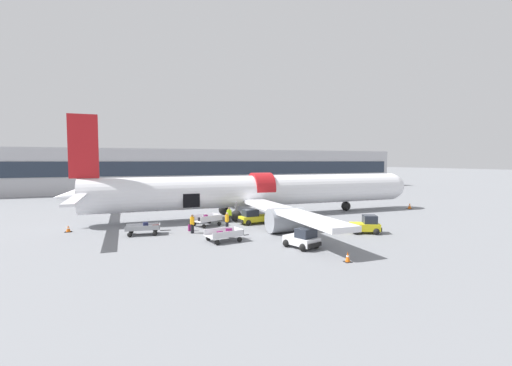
# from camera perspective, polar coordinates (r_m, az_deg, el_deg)

# --- Properties ---
(ground_plane) EXTENTS (500.00, 500.00, 0.00)m
(ground_plane) POSITION_cam_1_polar(r_m,az_deg,el_deg) (35.73, -1.55, -6.53)
(ground_plane) COLOR slate
(terminal_strip) EXTENTS (102.45, 12.77, 8.78)m
(terminal_strip) POSITION_cam_1_polar(r_m,az_deg,el_deg) (77.25, -12.26, 2.16)
(terminal_strip) COLOR #B2B2B7
(terminal_strip) RESTS_ON ground_plane
(airplane) EXTENTS (41.44, 37.02, 10.78)m
(airplane) POSITION_cam_1_polar(r_m,az_deg,el_deg) (39.15, 0.13, -1.46)
(airplane) COLOR silver
(airplane) RESTS_ON ground_plane
(baggage_tug_lead) EXTENTS (2.89, 2.46, 1.59)m
(baggage_tug_lead) POSITION_cam_1_polar(r_m,az_deg,el_deg) (31.78, 17.86, -6.77)
(baggage_tug_lead) COLOR yellow
(baggage_tug_lead) RESTS_ON ground_plane
(baggage_tug_mid) EXTENTS (2.46, 2.87, 1.48)m
(baggage_tug_mid) POSITION_cam_1_polar(r_m,az_deg,el_deg) (25.53, 7.78, -9.26)
(baggage_tug_mid) COLOR silver
(baggage_tug_mid) RESTS_ON ground_plane
(baggage_tug_rear) EXTENTS (3.43, 2.06, 1.47)m
(baggage_tug_rear) POSITION_cam_1_polar(r_m,az_deg,el_deg) (34.74, -0.38, -5.77)
(baggage_tug_rear) COLOR yellow
(baggage_tug_rear) RESTS_ON ground_plane
(baggage_cart_loading) EXTENTS (3.56, 2.61, 1.15)m
(baggage_cart_loading) POSITION_cam_1_polar(r_m,az_deg,el_deg) (33.96, -8.14, -6.19)
(baggage_cart_loading) COLOR silver
(baggage_cart_loading) RESTS_ON ground_plane
(baggage_cart_queued) EXTENTS (3.83, 1.97, 1.12)m
(baggage_cart_queued) POSITION_cam_1_polar(r_m,az_deg,el_deg) (31.16, -18.07, -7.35)
(baggage_cart_queued) COLOR #999BA0
(baggage_cart_queued) RESTS_ON ground_plane
(baggage_cart_empty) EXTENTS (3.72, 2.43, 0.94)m
(baggage_cart_empty) POSITION_cam_1_polar(r_m,az_deg,el_deg) (27.49, -5.21, -8.68)
(baggage_cart_empty) COLOR silver
(baggage_cart_empty) RESTS_ON ground_plane
(ground_crew_loader_a) EXTENTS (0.44, 0.57, 1.62)m
(ground_crew_loader_a) POSITION_cam_1_polar(r_m,az_deg,el_deg) (31.72, -4.85, -6.28)
(ground_crew_loader_a) COLOR black
(ground_crew_loader_a) RESTS_ON ground_plane
(ground_crew_loader_b) EXTENTS (0.45, 0.58, 1.67)m
(ground_crew_loader_b) POSITION_cam_1_polar(r_m,az_deg,el_deg) (30.71, -10.57, -6.62)
(ground_crew_loader_b) COLOR black
(ground_crew_loader_b) RESTS_ON ground_plane
(ground_crew_driver) EXTENTS (0.52, 0.49, 1.57)m
(ground_crew_driver) POSITION_cam_1_polar(r_m,az_deg,el_deg) (35.43, -4.50, -5.28)
(ground_crew_driver) COLOR black
(ground_crew_driver) RESTS_ON ground_plane
(suitcase_on_tarmac_upright) EXTENTS (0.51, 0.32, 0.71)m
(suitcase_on_tarmac_upright) POSITION_cam_1_polar(r_m,az_deg,el_deg) (31.86, -10.80, -7.30)
(suitcase_on_tarmac_upright) COLOR #721951
(suitcase_on_tarmac_upright) RESTS_ON ground_plane
(safety_cone_nose) EXTENTS (0.65, 0.65, 0.78)m
(safety_cone_nose) POSITION_cam_1_polar(r_m,az_deg,el_deg) (49.78, 24.23, -3.53)
(safety_cone_nose) COLOR black
(safety_cone_nose) RESTS_ON ground_plane
(safety_cone_engine_left) EXTENTS (0.43, 0.43, 0.69)m
(safety_cone_engine_left) POSITION_cam_1_polar(r_m,az_deg,el_deg) (22.70, 15.04, -11.82)
(safety_cone_engine_left) COLOR black
(safety_cone_engine_left) RESTS_ON ground_plane
(safety_cone_wingtip) EXTENTS (0.46, 0.46, 0.55)m
(safety_cone_wingtip) POSITION_cam_1_polar(r_m,az_deg,el_deg) (32.39, 6.64, -7.17)
(safety_cone_wingtip) COLOR black
(safety_cone_wingtip) RESTS_ON ground_plane
(safety_cone_tail) EXTENTS (0.57, 0.57, 0.61)m
(safety_cone_tail) POSITION_cam_1_polar(r_m,az_deg,el_deg) (35.10, -28.82, -6.70)
(safety_cone_tail) COLOR black
(safety_cone_tail) RESTS_ON ground_plane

